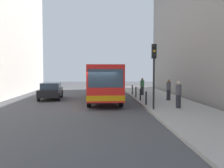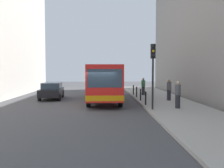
% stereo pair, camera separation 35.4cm
% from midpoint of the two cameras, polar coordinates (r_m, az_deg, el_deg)
% --- Properties ---
extents(ground_plane, '(80.00, 80.00, 0.00)m').
position_cam_midpoint_polar(ground_plane, '(17.43, -3.83, -5.54)').
color(ground_plane, '#424244').
extents(sidewalk, '(4.40, 40.00, 0.15)m').
position_cam_midpoint_polar(sidewalk, '(18.14, 13.56, -5.04)').
color(sidewalk, '#9E9991').
rests_on(sidewalk, ground).
extents(bus, '(2.66, 11.05, 3.00)m').
position_cam_midpoint_polar(bus, '(22.00, -2.39, 0.80)').
color(bus, red).
rests_on(bus, ground).
extents(car_beside_bus, '(2.09, 4.51, 1.48)m').
position_cam_midpoint_polar(car_beside_bus, '(23.75, -13.90, -1.39)').
color(car_beside_bus, black).
rests_on(car_beside_bus, ground).
extents(traffic_light, '(0.28, 0.33, 4.10)m').
position_cam_midpoint_polar(traffic_light, '(16.21, 8.73, 4.43)').
color(traffic_light, black).
rests_on(traffic_light, sidewalk).
extents(bollard_near, '(0.11, 0.11, 0.95)m').
position_cam_midpoint_polar(bollard_near, '(18.34, 7.07, -3.15)').
color(bollard_near, black).
rests_on(bollard_near, sidewalk).
extents(bollard_mid, '(0.11, 0.11, 0.95)m').
position_cam_midpoint_polar(bollard_mid, '(20.85, 5.87, -2.38)').
color(bollard_mid, black).
rests_on(bollard_mid, sidewalk).
extents(bollard_far, '(0.11, 0.11, 0.95)m').
position_cam_midpoint_polar(bollard_far, '(23.38, 4.93, -1.77)').
color(bollard_far, black).
rests_on(bollard_far, sidewalk).
extents(bollard_farthest, '(0.11, 0.11, 0.95)m').
position_cam_midpoint_polar(bollard_farthest, '(25.91, 4.18, -1.29)').
color(bollard_farthest, black).
rests_on(bollard_farthest, sidewalk).
extents(pedestrian_near_signal, '(0.38, 0.38, 1.76)m').
position_cam_midpoint_polar(pedestrian_near_signal, '(17.15, 14.04, -2.30)').
color(pedestrian_near_signal, '#26262D').
rests_on(pedestrian_near_signal, sidewalk).
extents(pedestrian_mid_sidewalk, '(0.38, 0.38, 1.73)m').
position_cam_midpoint_polar(pedestrian_mid_sidewalk, '(21.33, 12.06, -1.27)').
color(pedestrian_mid_sidewalk, '#26262D').
rests_on(pedestrian_mid_sidewalk, sidewalk).
extents(pedestrian_far_sidewalk, '(0.38, 0.38, 1.68)m').
position_cam_midpoint_polar(pedestrian_far_sidewalk, '(25.44, 6.38, -0.56)').
color(pedestrian_far_sidewalk, '#26262D').
rests_on(pedestrian_far_sidewalk, sidewalk).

